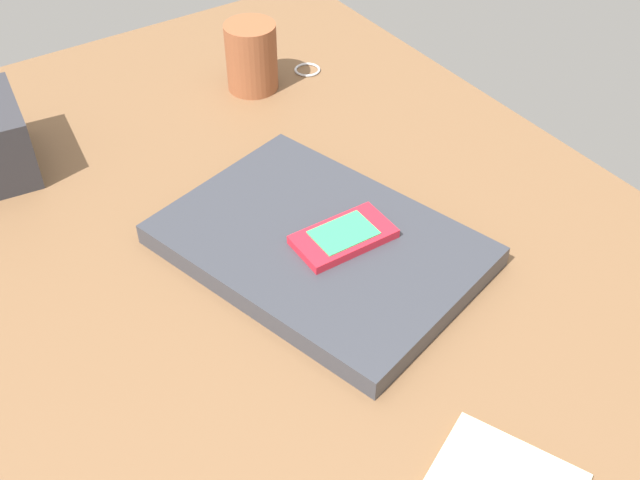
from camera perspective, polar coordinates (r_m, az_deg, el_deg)
desk_surface at (r=84.88cm, az=-1.28°, el=-1.86°), size 120.00×80.00×3.00cm
laptop_closed at (r=83.16cm, az=0.00°, el=-0.39°), size 38.23×31.56×2.48cm
cell_phone_on_laptop at (r=81.59cm, az=1.77°, el=0.27°), size 5.98×10.76×1.14cm
pen_cup at (r=110.45cm, az=-5.13°, el=13.46°), size 7.23×7.23×9.65cm
key_ring at (r=116.35cm, az=-0.95°, el=12.59°), size 3.88×3.88×0.36cm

